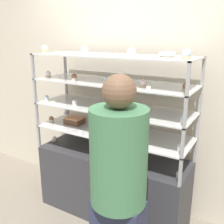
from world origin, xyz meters
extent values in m
plane|color=gray|center=(0.00, 0.00, 0.00)|extent=(20.00, 20.00, 0.00)
cube|color=beige|center=(0.00, 0.40, 1.30)|extent=(8.00, 0.05, 2.60)
cube|color=#333338|center=(0.00, 0.00, 0.35)|extent=(1.57, 0.51, 0.70)
cube|color=#99999E|center=(-0.77, 0.25, 0.83)|extent=(0.02, 0.02, 0.25)
cube|color=#99999E|center=(0.77, 0.25, 0.83)|extent=(0.02, 0.02, 0.25)
cube|color=#99999E|center=(-0.77, -0.25, 0.83)|extent=(0.02, 0.02, 0.25)
cube|color=#99999E|center=(0.77, -0.25, 0.83)|extent=(0.02, 0.02, 0.25)
cube|color=silver|center=(0.00, 0.00, 0.94)|extent=(1.57, 0.51, 0.01)
cube|color=#99999E|center=(-0.77, 0.25, 1.08)|extent=(0.02, 0.02, 0.25)
cube|color=#99999E|center=(0.77, 0.25, 1.08)|extent=(0.02, 0.02, 0.25)
cube|color=#99999E|center=(-0.77, -0.25, 1.08)|extent=(0.02, 0.02, 0.25)
cube|color=#99999E|center=(0.77, -0.25, 1.08)|extent=(0.02, 0.02, 0.25)
cube|color=silver|center=(0.00, 0.00, 1.19)|extent=(1.57, 0.51, 0.01)
cube|color=#99999E|center=(-0.77, 0.25, 1.32)|extent=(0.02, 0.02, 0.25)
cube|color=#99999E|center=(0.77, 0.25, 1.32)|extent=(0.02, 0.02, 0.25)
cube|color=#99999E|center=(-0.77, -0.25, 1.32)|extent=(0.02, 0.02, 0.25)
cube|color=#99999E|center=(0.77, -0.25, 1.32)|extent=(0.02, 0.02, 0.25)
cube|color=silver|center=(0.00, 0.00, 1.44)|extent=(1.57, 0.51, 0.01)
cube|color=#99999E|center=(-0.77, 0.25, 1.57)|extent=(0.02, 0.02, 0.25)
cube|color=#99999E|center=(0.77, 0.25, 1.57)|extent=(0.02, 0.02, 0.25)
cube|color=#99999E|center=(-0.77, -0.25, 1.57)|extent=(0.02, 0.02, 0.25)
cube|color=#99999E|center=(0.77, -0.25, 1.57)|extent=(0.02, 0.02, 0.25)
cube|color=silver|center=(0.00, 0.00, 1.69)|extent=(1.57, 0.51, 0.01)
cylinder|color=#DBBC84|center=(-0.12, -0.01, 0.76)|extent=(0.19, 0.19, 0.11)
cylinder|color=white|center=(-0.12, -0.01, 0.83)|extent=(0.20, 0.20, 0.02)
cube|color=brown|center=(-0.47, -0.01, 0.98)|extent=(0.19, 0.15, 0.06)
cube|color=#E5996B|center=(-0.47, -0.01, 1.02)|extent=(0.19, 0.15, 0.01)
cylinder|color=#CCB28C|center=(-0.73, -0.05, 0.71)|extent=(0.05, 0.05, 0.02)
sphere|color=white|center=(-0.73, -0.05, 0.74)|extent=(0.05, 0.05, 0.05)
cylinder|color=beige|center=(0.73, -0.12, 0.71)|extent=(0.05, 0.05, 0.02)
sphere|color=white|center=(0.73, -0.12, 0.74)|extent=(0.05, 0.05, 0.05)
cube|color=white|center=(0.02, -0.24, 0.72)|extent=(0.04, 0.00, 0.04)
cylinder|color=beige|center=(-0.72, -0.10, 0.97)|extent=(0.05, 0.05, 0.03)
sphere|color=#8C5B42|center=(-0.72, -0.10, 0.99)|extent=(0.05, 0.05, 0.05)
cylinder|color=#CCB28C|center=(0.00, -0.05, 0.97)|extent=(0.05, 0.05, 0.03)
sphere|color=silver|center=(0.00, -0.05, 0.99)|extent=(0.05, 0.05, 0.05)
cylinder|color=#CCB28C|center=(0.37, -0.06, 0.97)|extent=(0.05, 0.05, 0.03)
sphere|color=#8C5B42|center=(0.37, -0.06, 0.99)|extent=(0.05, 0.05, 0.05)
cylinder|color=white|center=(0.72, -0.13, 0.97)|extent=(0.05, 0.05, 0.03)
sphere|color=white|center=(0.72, -0.13, 0.99)|extent=(0.05, 0.05, 0.05)
cube|color=white|center=(-0.21, -0.24, 0.97)|extent=(0.04, 0.00, 0.04)
cylinder|color=beige|center=(-0.72, -0.14, 1.21)|extent=(0.04, 0.04, 0.03)
sphere|color=silver|center=(-0.72, -0.14, 1.24)|extent=(0.05, 0.05, 0.05)
cylinder|color=white|center=(-0.35, -0.14, 1.21)|extent=(0.04, 0.04, 0.03)
sphere|color=white|center=(-0.35, -0.14, 1.24)|extent=(0.05, 0.05, 0.05)
cylinder|color=white|center=(0.01, -0.14, 1.21)|extent=(0.04, 0.04, 0.03)
sphere|color=white|center=(0.01, -0.14, 1.24)|extent=(0.05, 0.05, 0.05)
cylinder|color=beige|center=(0.36, -0.10, 1.21)|extent=(0.04, 0.04, 0.03)
sphere|color=silver|center=(0.36, -0.10, 1.24)|extent=(0.05, 0.05, 0.05)
cylinder|color=white|center=(0.73, -0.12, 1.21)|extent=(0.04, 0.04, 0.03)
sphere|color=silver|center=(0.73, -0.12, 1.24)|extent=(0.05, 0.05, 0.05)
cube|color=white|center=(-0.54, -0.24, 1.22)|extent=(0.04, 0.00, 0.04)
cylinder|color=#CCB28C|center=(-0.72, -0.09, 1.46)|extent=(0.05, 0.05, 0.02)
sphere|color=white|center=(-0.72, -0.09, 1.49)|extent=(0.05, 0.05, 0.05)
cylinder|color=beige|center=(-0.36, -0.11, 1.46)|extent=(0.05, 0.05, 0.02)
sphere|color=#8C5B42|center=(-0.36, -0.11, 1.49)|extent=(0.05, 0.05, 0.05)
cylinder|color=white|center=(-0.01, -0.08, 1.46)|extent=(0.05, 0.05, 0.02)
sphere|color=silver|center=(-0.01, -0.08, 1.49)|extent=(0.05, 0.05, 0.05)
cylinder|color=#CCB28C|center=(0.36, -0.09, 1.46)|extent=(0.05, 0.05, 0.02)
sphere|color=silver|center=(0.36, -0.09, 1.49)|extent=(0.05, 0.05, 0.05)
cylinder|color=#CCB28C|center=(0.71, -0.06, 1.46)|extent=(0.05, 0.05, 0.02)
sphere|color=#8C5B42|center=(0.71, -0.06, 1.49)|extent=(0.05, 0.05, 0.05)
cube|color=white|center=(0.47, -0.24, 1.47)|extent=(0.04, 0.00, 0.04)
cylinder|color=#CCB28C|center=(-0.73, -0.10, 1.71)|extent=(0.06, 0.06, 0.03)
sphere|color=#F4EAB2|center=(-0.73, -0.10, 1.74)|extent=(0.07, 0.07, 0.07)
cylinder|color=beige|center=(-0.23, -0.11, 1.71)|extent=(0.06, 0.06, 0.03)
sphere|color=silver|center=(-0.23, -0.11, 1.74)|extent=(0.07, 0.07, 0.07)
cylinder|color=beige|center=(0.25, -0.11, 1.71)|extent=(0.06, 0.06, 0.03)
sphere|color=white|center=(0.25, -0.11, 1.74)|extent=(0.07, 0.07, 0.07)
cylinder|color=#CCB28C|center=(0.71, -0.12, 1.71)|extent=(0.06, 0.06, 0.03)
sphere|color=silver|center=(0.71, -0.12, 1.74)|extent=(0.07, 0.07, 0.07)
cube|color=white|center=(-0.13, -0.24, 1.72)|extent=(0.04, 0.00, 0.04)
torus|color=#EFE5CC|center=(0.50, 0.07, 1.72)|extent=(0.14, 0.14, 0.04)
cylinder|color=#3F724C|center=(0.48, -0.73, 1.10)|extent=(0.38, 0.38, 0.67)
sphere|color=brown|center=(0.48, -0.73, 1.54)|extent=(0.22, 0.22, 0.22)
camera|label=1|loc=(1.24, -2.11, 1.87)|focal=42.00mm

